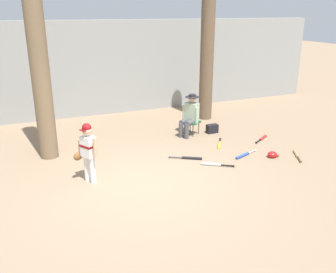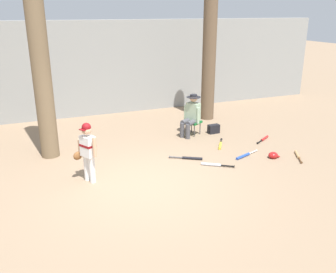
{
  "view_description": "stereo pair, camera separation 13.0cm",
  "coord_description": "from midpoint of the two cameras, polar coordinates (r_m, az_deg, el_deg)",
  "views": [
    {
      "loc": [
        -2.26,
        -6.49,
        3.48
      ],
      "look_at": [
        0.77,
        0.69,
        0.75
      ],
      "focal_mm": 38.88,
      "sensor_mm": 36.0,
      "label": 1
    },
    {
      "loc": [
        -2.14,
        -6.54,
        3.48
      ],
      "look_at": [
        0.77,
        0.69,
        0.75
      ],
      "focal_mm": 38.88,
      "sensor_mm": 36.0,
      "label": 2
    }
  ],
  "objects": [
    {
      "name": "bat_yellow_trainer",
      "position": [
        9.9,
        8.58,
        -1.31
      ],
      "size": [
        0.47,
        0.67,
        0.07
      ],
      "color": "yellow",
      "rests_on": "ground"
    },
    {
      "name": "bat_red_barrel",
      "position": [
        10.61,
        15.13,
        -0.35
      ],
      "size": [
        0.64,
        0.43,
        0.07
      ],
      "color": "red",
      "rests_on": "ground"
    },
    {
      "name": "tree_near_player",
      "position": [
        9.0,
        -19.11,
        12.01
      ],
      "size": [
        0.71,
        0.71,
        5.74
      ],
      "color": "brown",
      "rests_on": "ground"
    },
    {
      "name": "bat_blue_youth",
      "position": [
        9.29,
        12.3,
        -2.94
      ],
      "size": [
        0.8,
        0.35,
        0.07
      ],
      "color": "#2347AD",
      "rests_on": "ground"
    },
    {
      "name": "batting_helmet_red",
      "position": [
        9.38,
        16.56,
        -2.85
      ],
      "size": [
        0.29,
        0.22,
        0.17
      ],
      "color": "#A81919",
      "rests_on": "ground"
    },
    {
      "name": "concrete_back_wall",
      "position": [
        12.75,
        -11.98,
        10.33
      ],
      "size": [
        18.0,
        0.36,
        3.17
      ],
      "primitive_type": "cube",
      "color": "gray",
      "rests_on": "ground"
    },
    {
      "name": "tree_behind_spectator",
      "position": [
        12.02,
        6.71,
        10.86
      ],
      "size": [
        0.68,
        0.68,
        4.17
      ],
      "color": "brown",
      "rests_on": "ground"
    },
    {
      "name": "young_ballplayer",
      "position": [
        7.73,
        -12.08,
        -1.88
      ],
      "size": [
        0.49,
        0.53,
        1.31
      ],
      "color": "white",
      "rests_on": "ground"
    },
    {
      "name": "bat_black_composite",
      "position": [
        8.95,
        3.85,
        -3.4
      ],
      "size": [
        0.74,
        0.48,
        0.07
      ],
      "color": "black",
      "rests_on": "ground"
    },
    {
      "name": "handbag_beside_stool",
      "position": [
        10.87,
        7.5,
        1.18
      ],
      "size": [
        0.35,
        0.2,
        0.26
      ],
      "primitive_type": "cube",
      "rotation": [
        0.0,
        0.0,
        0.05
      ],
      "color": "black",
      "rests_on": "ground"
    },
    {
      "name": "folding_stool",
      "position": [
        10.63,
        4.3,
        2.2
      ],
      "size": [
        0.55,
        0.55,
        0.41
      ],
      "color": "#196B2D",
      "rests_on": "ground"
    },
    {
      "name": "ground_plane",
      "position": [
        7.71,
        -2.97,
        -7.56
      ],
      "size": [
        60.0,
        60.0,
        0.0
      ],
      "primitive_type": "plane",
      "color": "#897056"
    },
    {
      "name": "seated_spectator",
      "position": [
        10.47,
        4.03,
        3.52
      ],
      "size": [
        0.66,
        0.57,
        1.2
      ],
      "color": "#47474C",
      "rests_on": "ground"
    },
    {
      "name": "bat_wood_tan",
      "position": [
        9.68,
        20.03,
        -2.79
      ],
      "size": [
        0.42,
        0.68,
        0.07
      ],
      "color": "tan",
      "rests_on": "ground"
    },
    {
      "name": "bat_aluminum_silver",
      "position": [
        8.64,
        7.62,
        -4.4
      ],
      "size": [
        0.67,
        0.49,
        0.07
      ],
      "color": "#B7BCC6",
      "rests_on": "ground"
    }
  ]
}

